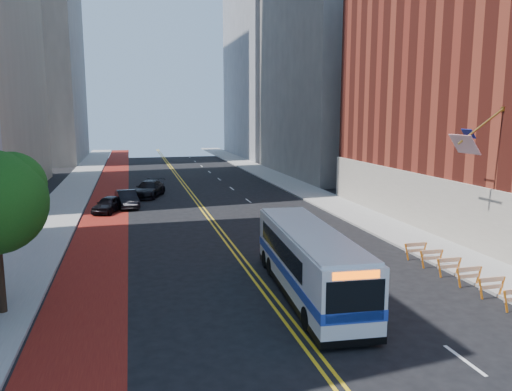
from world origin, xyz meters
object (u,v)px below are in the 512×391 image
Objects in this scene: transit_bus at (309,260)px; car_a at (108,204)px; car_b at (127,199)px; car_c at (149,189)px.

transit_bus is 2.85× the size of car_a.
car_c is (2.12, 5.23, 0.05)m from car_b.
car_a is at bearing -137.15° from car_b.
car_a is 0.88× the size of car_b.
transit_bus is at bearing -59.43° from car_c.
car_c reaches higher than car_b.
car_b is (1.51, 1.90, 0.07)m from car_a.
car_a is at bearing 117.34° from transit_bus.
car_b is (-8.18, 24.18, -0.87)m from transit_bus.
car_a is at bearing -98.02° from car_c.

